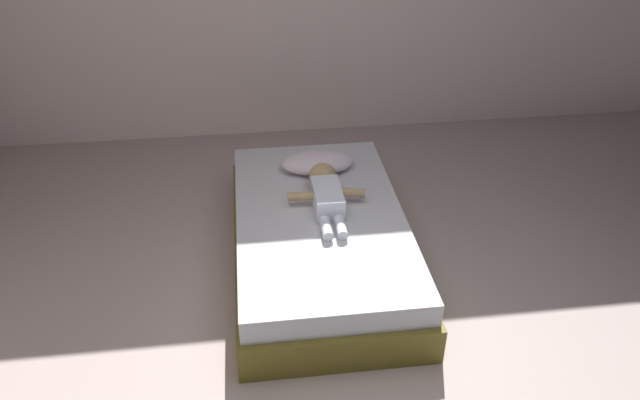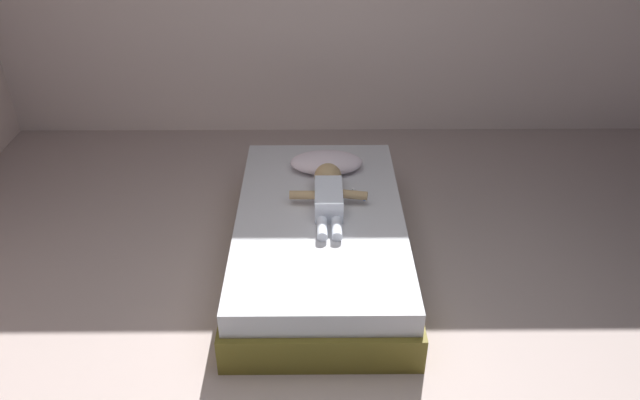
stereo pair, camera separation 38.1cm
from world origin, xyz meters
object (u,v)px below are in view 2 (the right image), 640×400
(pillow, at_px, (326,163))
(toothbrush, at_px, (358,194))
(baby, at_px, (328,193))
(bed, at_px, (320,238))

(pillow, relative_size, toothbrush, 3.96)
(baby, xyz_separation_m, toothbrush, (0.20, 0.10, -0.07))
(toothbrush, bearing_deg, bed, -140.01)
(pillow, xyz_separation_m, toothbrush, (0.20, -0.32, -0.06))
(baby, bearing_deg, toothbrush, 26.01)
(pillow, height_order, toothbrush, pillow)
(pillow, height_order, baby, baby)
(pillow, distance_m, toothbrush, 0.39)
(baby, height_order, toothbrush, baby)
(bed, relative_size, toothbrush, 15.20)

